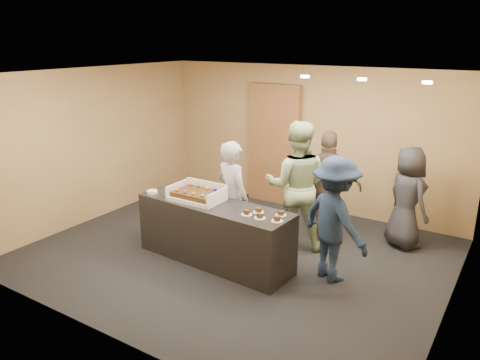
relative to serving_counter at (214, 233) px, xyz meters
The scene contains 17 objects.
room 0.98m from the serving_counter, 69.42° to the left, with size 6.04×6.00×2.70m.
serving_counter is the anchor object (origin of this frame).
storage_cabinet 2.93m from the serving_counter, 101.05° to the left, with size 1.06×0.15×2.34m, color brown.
cake_box 0.59m from the serving_counter, behind, with size 0.76×0.52×0.22m.
sheet_cake 0.63m from the serving_counter, behind, with size 0.65×0.45×0.12m.
plate_stack 1.18m from the serving_counter, behind, with size 0.16×0.16×0.04m, color white.
slice_a 0.79m from the serving_counter, 10.48° to the right, with size 0.15×0.15×0.07m.
slice_b 0.86m from the serving_counter, ahead, with size 0.15×0.15×0.07m.
slice_c 0.97m from the serving_counter, ahead, with size 0.15×0.15×0.07m.
slice_d 1.13m from the serving_counter, ahead, with size 0.15×0.15×0.07m.
slice_e 1.18m from the serving_counter, ahead, with size 0.15×0.15×0.07m.
person_server_grey 0.62m from the serving_counter, 87.31° to the left, with size 0.63×0.42×1.74m, color #A3A3A9.
person_sage_man 1.46m from the serving_counter, 56.06° to the left, with size 0.97×0.76×2.00m, color #92A97A.
person_navy_man 1.76m from the serving_counter, 15.20° to the left, with size 1.11×0.64×1.73m, color #182741.
person_brown_extra 2.01m from the serving_counter, 57.14° to the left, with size 1.05×0.44×1.80m, color brown.
person_dark_suit 3.04m from the serving_counter, 42.85° to the left, with size 0.79×0.51×1.61m, color #28282E.
ceiling_spotlights 2.95m from the serving_counter, 26.68° to the left, with size 1.72×0.12×0.03m.
Camera 1 is at (3.57, -5.48, 3.20)m, focal length 35.00 mm.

